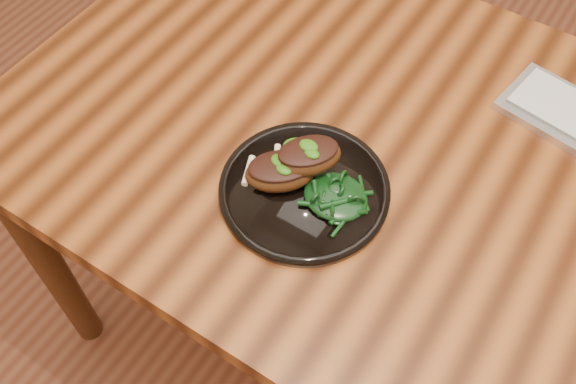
# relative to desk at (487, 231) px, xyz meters

# --- Properties ---
(desk) EXTENTS (1.60, 0.80, 0.75)m
(desk) POSITION_rel_desk_xyz_m (0.00, 0.00, 0.00)
(desk) COLOR #361606
(desk) RESTS_ON ground
(plate) EXTENTS (0.25, 0.25, 0.02)m
(plate) POSITION_rel_desk_xyz_m (-0.25, -0.14, 0.09)
(plate) COLOR black
(plate) RESTS_ON desk
(lamb_chop_front) EXTENTS (0.12, 0.12, 0.05)m
(lamb_chop_front) POSITION_rel_desk_xyz_m (-0.28, -0.15, 0.12)
(lamb_chop_front) COLOR #41200C
(lamb_chop_front) RESTS_ON plate
(lamb_chop_back) EXTENTS (0.11, 0.11, 0.04)m
(lamb_chop_back) POSITION_rel_desk_xyz_m (-0.26, -0.12, 0.14)
(lamb_chop_back) COLOR #41200C
(lamb_chop_back) RESTS_ON plate
(herb_smear) EXTENTS (0.08, 0.05, 0.00)m
(herb_smear) POSITION_rel_desk_xyz_m (-0.28, -0.09, 0.10)
(herb_smear) COLOR #194D08
(herb_smear) RESTS_ON plate
(greens_heap) EXTENTS (0.09, 0.09, 0.04)m
(greens_heap) POSITION_rel_desk_xyz_m (-0.20, -0.14, 0.11)
(greens_heap) COLOR black
(greens_heap) RESTS_ON plate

